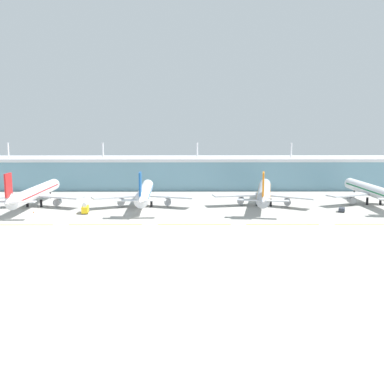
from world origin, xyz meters
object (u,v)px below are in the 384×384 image
object	(u,v)px
airliner_nearest	(35,193)
fuel_truck	(85,208)
airliner_near_middle	(145,193)
airliner_farthest	(373,191)
safety_cone_left_wingtip	(34,212)
airliner_far_middle	(264,192)
pushback_tug	(342,209)

from	to	relation	value
airliner_nearest	fuel_truck	size ratio (longest dim) A/B	9.43
airliner_nearest	airliner_near_middle	bearing A→B (deg)	0.10
airliner_farthest	safety_cone_left_wingtip	world-z (taller)	airliner_farthest
airliner_nearest	fuel_truck	distance (m)	32.07
airliner_farthest	fuel_truck	xyz separation A→B (m)	(-133.80, -21.27, -4.19)
airliner_far_middle	fuel_truck	bearing A→B (deg)	-167.30
airliner_far_middle	pushback_tug	size ratio (longest dim) A/B	13.70
airliner_far_middle	pushback_tug	distance (m)	35.93
airliner_near_middle	fuel_truck	xyz separation A→B (m)	(-24.20, -16.53, -4.19)
airliner_nearest	pushback_tug	bearing A→B (deg)	-5.88
airliner_farthest	safety_cone_left_wingtip	size ratio (longest dim) A/B	95.94
fuel_truck	safety_cone_left_wingtip	size ratio (longest dim) A/B	10.67
fuel_truck	safety_cone_left_wingtip	bearing A→B (deg)	178.23
airliner_near_middle	pushback_tug	bearing A→B (deg)	-9.31
airliner_far_middle	airliner_nearest	bearing A→B (deg)	-179.08
airliner_near_middle	airliner_farthest	distance (m)	109.70
pushback_tug	airliner_nearest	bearing A→B (deg)	174.12
airliner_farthest	safety_cone_left_wingtip	xyz separation A→B (m)	(-156.46, -20.57, -6.10)
airliner_near_middle	fuel_truck	world-z (taller)	airliner_near_middle
airliner_far_middle	airliner_farthest	size ratio (longest dim) A/B	1.02
fuel_truck	airliner_near_middle	bearing A→B (deg)	34.35
airliner_nearest	fuel_truck	xyz separation A→B (m)	(27.22, -16.44, -4.19)
airliner_near_middle	airliner_far_middle	xyz separation A→B (m)	(56.47, 1.64, 0.01)
airliner_near_middle	airliner_farthest	bearing A→B (deg)	2.48
airliner_near_middle	fuel_truck	bearing A→B (deg)	-145.65
airliner_near_middle	airliner_farthest	xyz separation A→B (m)	(109.60, 4.74, 0.00)
airliner_nearest	safety_cone_left_wingtip	bearing A→B (deg)	-73.84
airliner_farthest	fuel_truck	world-z (taller)	airliner_farthest
airliner_near_middle	pushback_tug	distance (m)	89.48
airliner_farthest	safety_cone_left_wingtip	distance (m)	157.92
safety_cone_left_wingtip	airliner_nearest	bearing A→B (deg)	106.16
airliner_near_middle	airliner_far_middle	world-z (taller)	same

